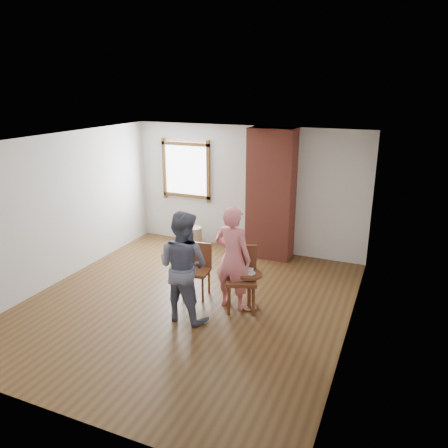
% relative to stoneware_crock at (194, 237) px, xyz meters
% --- Properties ---
extents(ground, '(5.50, 5.50, 0.00)m').
position_rel_stoneware_crock_xyz_m(ground, '(1.06, -2.34, -0.22)').
color(ground, brown).
rests_on(ground, ground).
extents(room_shell, '(5.04, 5.52, 2.62)m').
position_rel_stoneware_crock_xyz_m(room_shell, '(1.00, -1.74, 1.59)').
color(room_shell, silver).
rests_on(room_shell, ground).
extents(brick_chimney, '(0.90, 0.50, 2.60)m').
position_rel_stoneware_crock_xyz_m(brick_chimney, '(1.66, 0.16, 1.08)').
color(brick_chimney, '#A3483A').
rests_on(brick_chimney, ground).
extents(stoneware_crock, '(0.36, 0.36, 0.45)m').
position_rel_stoneware_crock_xyz_m(stoneware_crock, '(0.00, 0.00, 0.00)').
color(stoneware_crock, tan).
rests_on(stoneware_crock, ground).
extents(dark_pot, '(0.15, 0.15, 0.13)m').
position_rel_stoneware_crock_xyz_m(dark_pot, '(0.38, -0.63, -0.16)').
color(dark_pot, black).
rests_on(dark_pot, ground).
extents(dining_chair_left, '(0.46, 0.46, 0.89)m').
position_rel_stoneware_crock_xyz_m(dining_chair_left, '(1.08, -1.98, 0.28)').
color(dining_chair_left, brown).
rests_on(dining_chair_left, ground).
extents(dining_chair_right, '(0.60, 0.60, 1.00)m').
position_rel_stoneware_crock_xyz_m(dining_chair_right, '(1.90, -2.10, 0.34)').
color(dining_chair_right, brown).
rests_on(dining_chair_right, ground).
extents(side_table, '(0.40, 0.40, 0.60)m').
position_rel_stoneware_crock_xyz_m(side_table, '(2.03, -2.10, 0.18)').
color(side_table, brown).
rests_on(side_table, ground).
extents(cake_plate, '(0.18, 0.18, 0.01)m').
position_rel_stoneware_crock_xyz_m(cake_plate, '(2.03, -2.10, 0.38)').
color(cake_plate, white).
rests_on(cake_plate, side_table).
extents(cake_slice, '(0.08, 0.07, 0.06)m').
position_rel_stoneware_crock_xyz_m(cake_slice, '(2.04, -2.10, 0.41)').
color(cake_slice, white).
rests_on(cake_slice, cake_plate).
extents(man, '(0.89, 0.73, 1.68)m').
position_rel_stoneware_crock_xyz_m(man, '(1.23, -2.75, 0.62)').
color(man, '#141737').
rests_on(man, ground).
extents(person_pink, '(0.65, 0.46, 1.66)m').
position_rel_stoneware_crock_xyz_m(person_pink, '(1.77, -2.16, 0.61)').
color(person_pink, '#F97C82').
rests_on(person_pink, ground).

